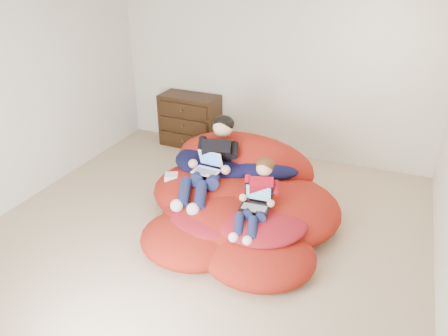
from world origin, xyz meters
TOP-DOWN VIEW (x-y plane):
  - room_shell at (0.00, 0.00)m, footprint 5.10×5.10m
  - dresser at (-1.30, 2.24)m, footprint 0.98×0.56m
  - beanbag_pile at (0.25, 0.45)m, footprint 2.40×2.42m
  - cream_pillow at (-0.34, 1.19)m, footprint 0.41×0.26m
  - older_boy at (-0.15, 0.57)m, footprint 0.49×1.33m
  - younger_boy at (0.62, 0.07)m, footprint 0.35×0.89m
  - laptop_white at (-0.15, 0.45)m, footprint 0.33×0.31m
  - laptop_black at (0.62, 0.03)m, footprint 0.32×0.27m
  - power_adapter at (-0.63, 0.39)m, footprint 0.22×0.22m

SIDE VIEW (x-z plane):
  - room_shell at x=0.00m, z-range -1.17..1.60m
  - beanbag_pile at x=0.25m, z-range -0.20..0.71m
  - power_adapter at x=-0.63m, z-range 0.39..0.45m
  - dresser at x=-1.30m, z-range 0.00..0.86m
  - laptop_black at x=0.62m, z-range 0.44..0.67m
  - younger_boy at x=0.62m, z-range 0.29..0.92m
  - cream_pillow at x=-0.34m, z-range 0.49..0.75m
  - laptop_white at x=-0.15m, z-range 0.53..0.75m
  - older_boy at x=-0.15m, z-range 0.31..1.09m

